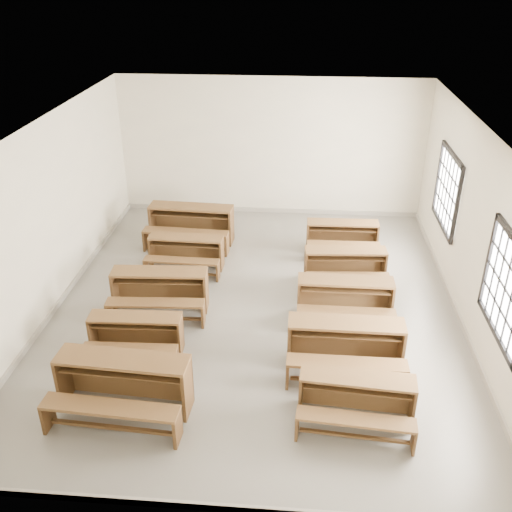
# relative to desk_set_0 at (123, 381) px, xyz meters

# --- Properties ---
(room) EXTENTS (8.50, 8.50, 3.20)m
(room) POSITION_rel_desk_set_0_xyz_m (1.65, 2.71, 1.68)
(room) COLOR slate
(room) RESTS_ON ground
(desk_set_0) EXTENTS (1.83, 1.03, 0.80)m
(desk_set_0) POSITION_rel_desk_set_0_xyz_m (0.00, 0.00, 0.00)
(desk_set_0) COLOR brown
(desk_set_0) RESTS_ON ground
(desk_set_1) EXTENTS (1.44, 0.78, 0.64)m
(desk_set_1) POSITION_rel_desk_set_0_xyz_m (-0.18, 1.24, -0.10)
(desk_set_1) COLOR brown
(desk_set_1) RESTS_ON ground
(desk_set_2) EXTENTS (1.67, 0.93, 0.73)m
(desk_set_2) POSITION_rel_desk_set_0_xyz_m (-0.09, 2.48, -0.04)
(desk_set_2) COLOR brown
(desk_set_2) RESTS_ON ground
(desk_set_3) EXTENTS (1.47, 0.80, 0.65)m
(desk_set_3) POSITION_rel_desk_set_0_xyz_m (0.07, 4.02, -0.09)
(desk_set_3) COLOR brown
(desk_set_3) RESTS_ON ground
(desk_set_4) EXTENTS (1.83, 1.03, 0.80)m
(desk_set_4) POSITION_rel_desk_set_0_xyz_m (-0.04, 5.20, 0.00)
(desk_set_4) COLOR brown
(desk_set_4) RESTS_ON ground
(desk_set_5) EXTENTS (1.55, 0.90, 0.67)m
(desk_set_5) POSITION_rel_desk_set_0_xyz_m (3.09, 0.04, -0.08)
(desk_set_5) COLOR brown
(desk_set_5) RESTS_ON ground
(desk_set_6) EXTENTS (1.71, 0.89, 0.77)m
(desk_set_6) POSITION_rel_desk_set_0_xyz_m (3.01, 1.14, -0.02)
(desk_set_6) COLOR brown
(desk_set_6) RESTS_ON ground
(desk_set_7) EXTENTS (1.60, 0.83, 0.72)m
(desk_set_7) POSITION_rel_desk_set_0_xyz_m (3.08, 2.47, -0.05)
(desk_set_7) COLOR brown
(desk_set_7) RESTS_ON ground
(desk_set_8) EXTENTS (1.55, 0.87, 0.68)m
(desk_set_8) POSITION_rel_desk_set_0_xyz_m (3.15, 3.67, -0.07)
(desk_set_8) COLOR brown
(desk_set_8) RESTS_ON ground
(desk_set_9) EXTENTS (1.48, 0.78, 0.66)m
(desk_set_9) POSITION_rel_desk_set_0_xyz_m (3.16, 4.97, -0.08)
(desk_set_9) COLOR brown
(desk_set_9) RESTS_ON ground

